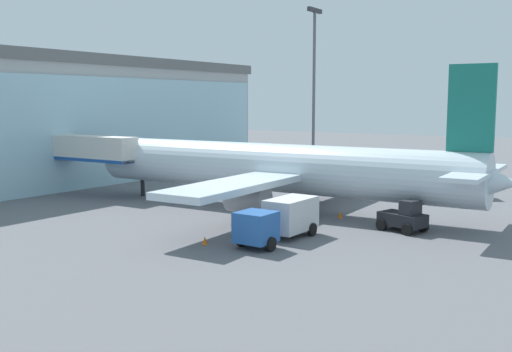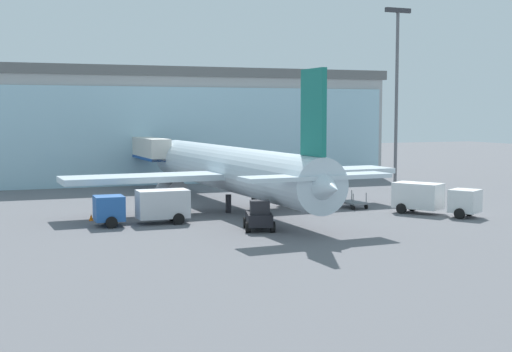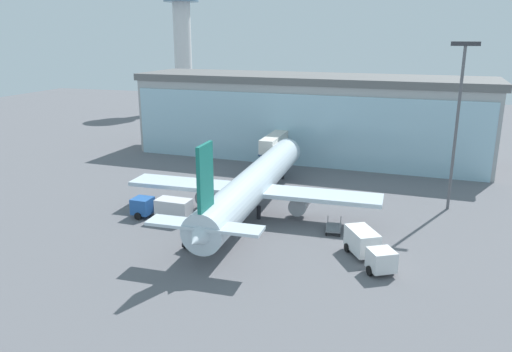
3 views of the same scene
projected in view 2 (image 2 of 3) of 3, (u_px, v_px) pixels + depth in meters
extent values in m
plane|color=slate|center=(250.00, 214.00, 61.25)|extent=(240.00, 240.00, 0.00)
cube|color=#A8A8A8|center=(151.00, 129.00, 92.76)|extent=(60.59, 16.72, 13.13)
cube|color=#A4CDDE|center=(164.00, 136.00, 85.88)|extent=(58.87, 2.43, 11.81)
cube|color=slate|center=(150.00, 74.00, 92.13)|extent=(61.80, 17.06, 1.20)
cube|color=silver|center=(148.00, 148.00, 81.87)|extent=(2.23, 12.27, 2.40)
cube|color=#194799|center=(148.00, 157.00, 81.96)|extent=(2.27, 12.27, 0.30)
cylinder|color=#4C4C51|center=(139.00, 170.00, 86.37)|extent=(0.70, 0.70, 3.46)
cylinder|color=#59595E|center=(396.00, 102.00, 80.04)|extent=(0.36, 0.36, 19.82)
cube|color=#333338|center=(398.00, 10.00, 79.14)|extent=(3.20, 0.40, 0.50)
cylinder|color=silver|center=(230.00, 169.00, 64.78)|extent=(4.80, 35.14, 4.07)
cone|color=silver|center=(174.00, 158.00, 80.80)|extent=(4.13, 3.08, 4.07)
cone|color=silver|center=(323.00, 187.00, 48.77)|extent=(3.74, 4.08, 3.66)
cube|color=silver|center=(237.00, 175.00, 63.22)|extent=(30.74, 4.84, 0.50)
cube|color=silver|center=(316.00, 177.00, 49.63)|extent=(11.05, 2.63, 0.30)
cube|color=#197266|center=(313.00, 113.00, 49.69)|extent=(0.43, 3.21, 6.11)
cylinder|color=gray|center=(172.00, 192.00, 61.48)|extent=(2.17, 3.24, 2.10)
cylinder|color=gray|center=(293.00, 186.00, 66.11)|extent=(2.17, 3.24, 2.10)
cylinder|color=black|center=(228.00, 204.00, 62.04)|extent=(0.50, 0.50, 1.60)
cylinder|color=black|center=(254.00, 202.00, 63.01)|extent=(0.50, 0.50, 1.60)
cylinder|color=black|center=(182.00, 185.00, 78.31)|extent=(0.40, 0.40, 1.60)
cube|color=#2659A5|center=(109.00, 208.00, 54.66)|extent=(2.27, 2.27, 1.90)
cube|color=silver|center=(163.00, 204.00, 56.10)|extent=(4.07, 2.33, 2.20)
cylinder|color=black|center=(111.00, 222.00, 53.71)|extent=(0.91, 0.33, 0.90)
cylinder|color=black|center=(107.00, 218.00, 55.77)|extent=(0.91, 0.33, 0.90)
cylinder|color=black|center=(179.00, 219.00, 55.52)|extent=(0.91, 0.33, 0.90)
cylinder|color=black|center=(172.00, 215.00, 57.57)|extent=(0.91, 0.33, 0.90)
cube|color=silver|center=(465.00, 201.00, 59.19)|extent=(3.01, 3.01, 1.90)
cube|color=white|center=(418.00, 196.00, 61.72)|extent=(3.92, 4.56, 2.20)
cylinder|color=black|center=(469.00, 211.00, 60.15)|extent=(0.71, 0.93, 0.90)
cylinder|color=black|center=(460.00, 214.00, 58.41)|extent=(0.71, 0.93, 0.90)
cylinder|color=black|center=(412.00, 206.00, 63.29)|extent=(0.71, 0.93, 0.90)
cylinder|color=black|center=(401.00, 209.00, 61.54)|extent=(0.71, 0.93, 0.90)
cube|color=slate|center=(352.00, 202.00, 65.13)|extent=(1.87, 2.94, 0.16)
cylinder|color=black|center=(339.00, 205.00, 65.81)|extent=(0.16, 0.45, 0.44)
cylinder|color=slate|center=(339.00, 196.00, 65.74)|extent=(0.08, 0.08, 0.90)
cylinder|color=black|center=(352.00, 204.00, 66.48)|extent=(0.16, 0.45, 0.44)
cylinder|color=slate|center=(352.00, 195.00, 66.41)|extent=(0.08, 0.08, 0.90)
cylinder|color=black|center=(353.00, 208.00, 63.84)|extent=(0.16, 0.45, 0.44)
cylinder|color=slate|center=(353.00, 198.00, 63.76)|extent=(0.08, 0.08, 0.90)
cylinder|color=black|center=(366.00, 207.00, 64.51)|extent=(0.16, 0.45, 0.44)
cylinder|color=slate|center=(366.00, 198.00, 64.44)|extent=(0.08, 0.08, 0.90)
cube|color=black|center=(259.00, 219.00, 52.96)|extent=(2.66, 3.59, 0.90)
cube|color=#26262B|center=(260.00, 207.00, 52.24)|extent=(1.63, 1.37, 1.00)
cylinder|color=black|center=(246.00, 222.00, 54.03)|extent=(0.57, 0.87, 0.80)
cylinder|color=black|center=(269.00, 222.00, 54.19)|extent=(0.57, 0.87, 0.80)
cylinder|color=black|center=(248.00, 227.00, 51.81)|extent=(0.57, 0.87, 0.80)
cylinder|color=black|center=(273.00, 227.00, 51.97)|extent=(0.57, 0.87, 0.80)
cone|color=orange|center=(255.00, 215.00, 59.14)|extent=(0.36, 0.36, 0.55)
cone|color=orange|center=(91.00, 217.00, 57.58)|extent=(0.36, 0.36, 0.55)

